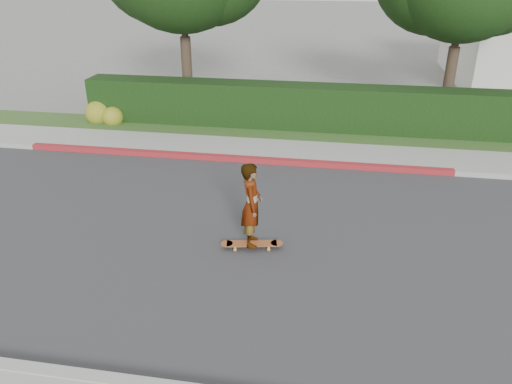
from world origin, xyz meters
TOP-DOWN VIEW (x-y plane):
  - ground at (0.00, 0.00)m, footprint 120.00×120.00m
  - road at (0.00, 0.00)m, footprint 60.00×8.00m
  - curb_far at (0.00, 4.10)m, footprint 60.00×0.20m
  - curb_red_section at (-5.00, 4.10)m, footprint 12.00×0.21m
  - sidewalk_far at (0.00, 5.00)m, footprint 60.00×1.60m
  - planting_strip at (0.00, 6.60)m, footprint 60.00×1.60m
  - hedge at (-3.00, 7.20)m, footprint 15.00×1.00m
  - flowering_shrub at (-10.01, 6.74)m, footprint 1.40×1.00m
  - skateboard at (-3.61, -0.36)m, footprint 1.25×0.46m
  - skateboarder at (-3.61, -0.36)m, footprint 0.50×0.67m

SIDE VIEW (x-z plane):
  - ground at x=0.00m, z-range 0.00..0.00m
  - road at x=0.00m, z-range 0.00..0.01m
  - planting_strip at x=0.00m, z-range 0.00..0.10m
  - sidewalk_far at x=0.00m, z-range 0.00..0.12m
  - curb_far at x=0.00m, z-range 0.00..0.15m
  - curb_red_section at x=-5.00m, z-range 0.00..0.15m
  - skateboard at x=-3.61m, z-range 0.05..0.16m
  - flowering_shrub at x=-10.01m, z-range -0.12..0.78m
  - hedge at x=-3.00m, z-range 0.00..1.50m
  - skateboarder at x=-3.61m, z-range 0.12..1.81m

